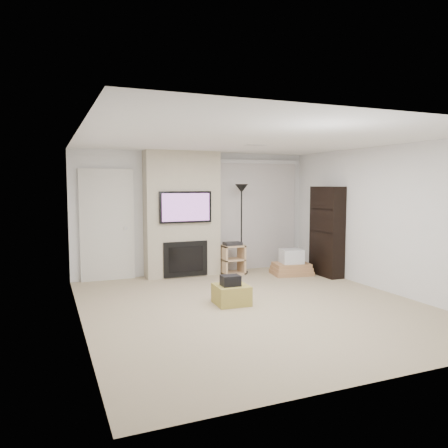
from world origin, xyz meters
name	(u,v)px	position (x,y,z in m)	size (l,w,h in m)	color
floor	(254,306)	(0.00, 0.00, 0.00)	(5.00, 5.50, 0.00)	tan
ceiling	(255,139)	(0.00, 0.00, 2.50)	(5.00, 5.50, 0.00)	white
wall_back	(196,213)	(0.00, 2.75, 1.25)	(5.00, 2.50, 0.00)	white
wall_front	(389,249)	(0.00, -2.75, 1.25)	(5.00, 2.50, 0.00)	white
wall_left	(79,231)	(-2.50, 0.00, 1.25)	(5.50, 2.50, 0.00)	white
wall_right	(385,219)	(2.50, 0.00, 1.25)	(5.50, 2.50, 0.00)	white
hvac_vent	(255,145)	(0.40, 0.80, 2.50)	(0.35, 0.18, 0.01)	silver
ottoman	(231,294)	(-0.28, 0.22, 0.15)	(0.50, 0.50, 0.30)	#A29140
black_bag	(230,281)	(-0.32, 0.18, 0.38)	(0.28, 0.22, 0.16)	black
fireplace_wall	(182,215)	(-0.35, 2.54, 1.24)	(1.50, 0.47, 2.50)	#BCB198
entry_door	(107,226)	(-1.80, 2.71, 1.05)	(1.02, 0.11, 2.14)	silver
vertical_blinds	(257,210)	(1.40, 2.70, 1.27)	(1.98, 0.10, 2.37)	silver
floor_lamp	(241,203)	(0.86, 2.33, 1.46)	(0.27, 0.27, 1.85)	black
av_stand	(233,257)	(0.65, 2.31, 0.35)	(0.45, 0.38, 0.66)	#D8B183
box_stack	(291,265)	(1.74, 1.79, 0.20)	(0.87, 0.72, 0.52)	tan
bookshelf	(327,231)	(2.34, 1.44, 0.90)	(0.30, 0.80, 1.80)	black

